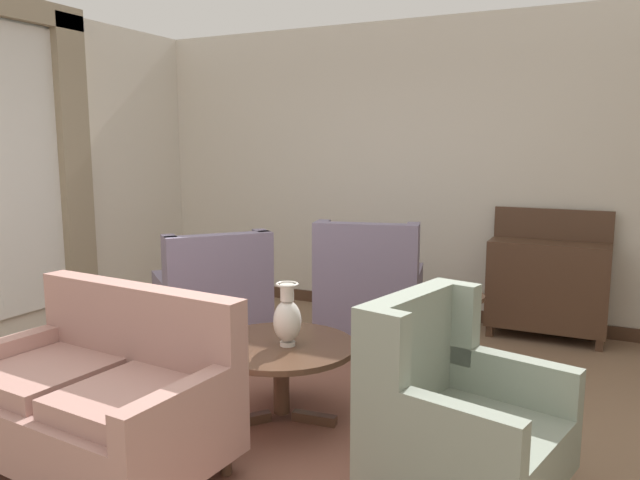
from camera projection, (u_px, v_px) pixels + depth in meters
name	position (u px, v px, depth m)	size (l,w,h in m)	color
ground	(226.00, 435.00, 3.63)	(8.56, 8.56, 0.00)	#896B51
wall_back	(397.00, 170.00, 6.12)	(5.63, 0.08, 2.91)	silver
wall_left	(25.00, 174.00, 5.40)	(0.08, 4.28, 2.91)	silver
baseboard_back	(392.00, 306.00, 6.29)	(5.47, 0.03, 0.12)	#4C3323
area_rug	(253.00, 414.00, 3.90)	(3.11, 3.11, 0.01)	brown
coffee_table	(281.00, 356.00, 3.78)	(0.93, 0.93, 0.50)	#4C3323
porcelain_vase	(287.00, 318.00, 3.70)	(0.17, 0.17, 0.39)	beige
settee	(100.00, 397.00, 3.20)	(1.49, 0.93, 0.95)	tan
armchair_back_corner	(453.00, 413.00, 2.95)	(0.97, 0.98, 0.98)	gray
armchair_near_window	(369.00, 294.00, 5.21)	(1.01, 1.01, 1.09)	slate
armchair_near_sideboard	(213.00, 300.00, 5.09)	(1.19, 1.19, 1.02)	slate
side_table	(443.00, 334.00, 4.16)	(0.54, 0.54, 0.72)	#4C3323
sideboard	(547.00, 283.00, 5.36)	(1.00, 0.38, 1.15)	#4C3323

